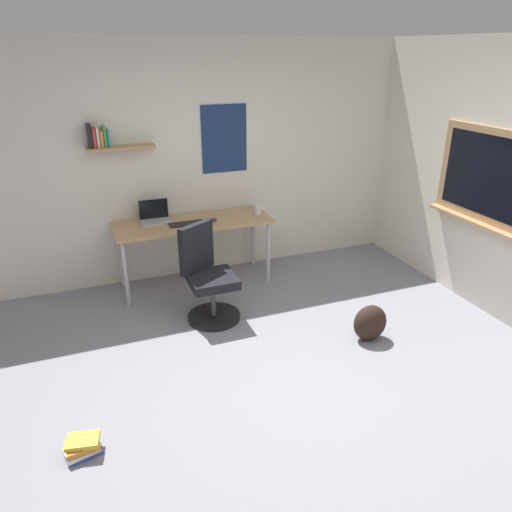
{
  "coord_description": "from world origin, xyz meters",
  "views": [
    {
      "loc": [
        -1.32,
        -2.76,
        2.47
      ],
      "look_at": [
        0.02,
        0.72,
        0.85
      ],
      "focal_mm": 33.61,
      "sensor_mm": 36.0,
      "label": 1
    }
  ],
  "objects_px": {
    "desk": "(193,227)",
    "keyboard": "(187,224)",
    "coffee_mug": "(258,210)",
    "backpack": "(370,323)",
    "laptop": "(155,217)",
    "book_stack_on_floor": "(83,446)",
    "office_chair": "(208,280)",
    "computer_mouse": "(212,220)"
  },
  "relations": [
    {
      "from": "coffee_mug",
      "to": "book_stack_on_floor",
      "type": "bearing_deg",
      "value": -133.94
    },
    {
      "from": "keyboard",
      "to": "coffee_mug",
      "type": "bearing_deg",
      "value": 3.44
    },
    {
      "from": "coffee_mug",
      "to": "book_stack_on_floor",
      "type": "relative_size",
      "value": 0.36
    },
    {
      "from": "keyboard",
      "to": "book_stack_on_floor",
      "type": "distance_m",
      "value": 2.54
    },
    {
      "from": "computer_mouse",
      "to": "coffee_mug",
      "type": "distance_m",
      "value": 0.55
    },
    {
      "from": "computer_mouse",
      "to": "coffee_mug",
      "type": "xyz_separation_m",
      "value": [
        0.55,
        0.05,
        0.03
      ]
    },
    {
      "from": "computer_mouse",
      "to": "backpack",
      "type": "relative_size",
      "value": 0.3
    },
    {
      "from": "keyboard",
      "to": "computer_mouse",
      "type": "relative_size",
      "value": 3.56
    },
    {
      "from": "backpack",
      "to": "book_stack_on_floor",
      "type": "height_order",
      "value": "backpack"
    },
    {
      "from": "keyboard",
      "to": "book_stack_on_floor",
      "type": "relative_size",
      "value": 1.43
    },
    {
      "from": "book_stack_on_floor",
      "to": "office_chair",
      "type": "bearing_deg",
      "value": 48.21
    },
    {
      "from": "office_chair",
      "to": "keyboard",
      "type": "distance_m",
      "value": 0.77
    },
    {
      "from": "office_chair",
      "to": "laptop",
      "type": "xyz_separation_m",
      "value": [
        -0.32,
        0.91,
        0.4
      ]
    },
    {
      "from": "laptop",
      "to": "coffee_mug",
      "type": "relative_size",
      "value": 3.37
    },
    {
      "from": "laptop",
      "to": "office_chair",
      "type": "bearing_deg",
      "value": -70.79
    },
    {
      "from": "keyboard",
      "to": "computer_mouse",
      "type": "height_order",
      "value": "computer_mouse"
    },
    {
      "from": "laptop",
      "to": "coffee_mug",
      "type": "bearing_deg",
      "value": -8.7
    },
    {
      "from": "computer_mouse",
      "to": "coffee_mug",
      "type": "height_order",
      "value": "coffee_mug"
    },
    {
      "from": "desk",
      "to": "keyboard",
      "type": "distance_m",
      "value": 0.14
    },
    {
      "from": "laptop",
      "to": "book_stack_on_floor",
      "type": "xyz_separation_m",
      "value": [
        -0.95,
        -2.33,
        -0.75
      ]
    },
    {
      "from": "desk",
      "to": "keyboard",
      "type": "xyz_separation_m",
      "value": [
        -0.08,
        -0.08,
        0.08
      ]
    },
    {
      "from": "laptop",
      "to": "book_stack_on_floor",
      "type": "bearing_deg",
      "value": -112.18
    },
    {
      "from": "office_chair",
      "to": "coffee_mug",
      "type": "xyz_separation_m",
      "value": [
        0.81,
        0.74,
        0.39
      ]
    },
    {
      "from": "coffee_mug",
      "to": "backpack",
      "type": "relative_size",
      "value": 0.27
    },
    {
      "from": "keyboard",
      "to": "desk",
      "type": "bearing_deg",
      "value": 41.99
    },
    {
      "from": "computer_mouse",
      "to": "backpack",
      "type": "bearing_deg",
      "value": -58.02
    },
    {
      "from": "desk",
      "to": "book_stack_on_floor",
      "type": "relative_size",
      "value": 6.54
    },
    {
      "from": "computer_mouse",
      "to": "book_stack_on_floor",
      "type": "distance_m",
      "value": 2.69
    },
    {
      "from": "book_stack_on_floor",
      "to": "computer_mouse",
      "type": "bearing_deg",
      "value": 54.07
    },
    {
      "from": "desk",
      "to": "laptop",
      "type": "relative_size",
      "value": 5.46
    },
    {
      "from": "office_chair",
      "to": "laptop",
      "type": "relative_size",
      "value": 3.06
    },
    {
      "from": "keyboard",
      "to": "book_stack_on_floor",
      "type": "xyz_separation_m",
      "value": [
        -1.24,
        -2.1,
        -0.7
      ]
    },
    {
      "from": "laptop",
      "to": "backpack",
      "type": "relative_size",
      "value": 0.9
    },
    {
      "from": "laptop",
      "to": "computer_mouse",
      "type": "bearing_deg",
      "value": -21.11
    },
    {
      "from": "laptop",
      "to": "computer_mouse",
      "type": "xyz_separation_m",
      "value": [
        0.58,
        -0.22,
        -0.04
      ]
    },
    {
      "from": "coffee_mug",
      "to": "office_chair",
      "type": "bearing_deg",
      "value": -137.66
    },
    {
      "from": "backpack",
      "to": "book_stack_on_floor",
      "type": "relative_size",
      "value": 1.32
    },
    {
      "from": "office_chair",
      "to": "keyboard",
      "type": "xyz_separation_m",
      "value": [
        -0.02,
        0.69,
        0.35
      ]
    },
    {
      "from": "office_chair",
      "to": "keyboard",
      "type": "height_order",
      "value": "office_chair"
    },
    {
      "from": "coffee_mug",
      "to": "laptop",
      "type": "bearing_deg",
      "value": 171.3
    },
    {
      "from": "office_chair",
      "to": "book_stack_on_floor",
      "type": "relative_size",
      "value": 3.67
    },
    {
      "from": "office_chair",
      "to": "laptop",
      "type": "bearing_deg",
      "value": 109.21
    }
  ]
}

